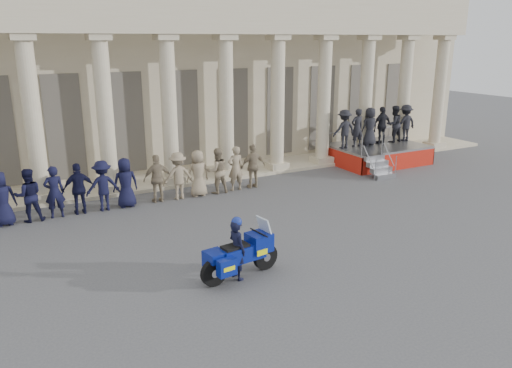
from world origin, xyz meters
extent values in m
plane|color=#424245|center=(0.00, 0.00, 0.00)|extent=(90.00, 90.00, 0.00)
cube|color=tan|center=(0.00, 15.00, 4.50)|extent=(40.00, 10.00, 9.00)
cube|color=tan|center=(0.00, 8.80, 0.07)|extent=(40.00, 2.60, 0.15)
cube|color=tan|center=(0.00, 8.00, 6.79)|extent=(35.80, 1.00, 1.00)
cube|color=tan|center=(-3.90, 8.00, 0.30)|extent=(0.90, 0.90, 0.30)
cylinder|color=tan|center=(-3.90, 8.00, 3.25)|extent=(0.64, 0.64, 5.60)
cube|color=tan|center=(-3.90, 8.00, 6.17)|extent=(0.85, 0.85, 0.24)
cube|color=tan|center=(-1.30, 8.00, 0.30)|extent=(0.90, 0.90, 0.30)
cylinder|color=tan|center=(-1.30, 8.00, 3.25)|extent=(0.64, 0.64, 5.60)
cube|color=tan|center=(-1.30, 8.00, 6.17)|extent=(0.85, 0.85, 0.24)
cube|color=tan|center=(1.30, 8.00, 0.30)|extent=(0.90, 0.90, 0.30)
cylinder|color=tan|center=(1.30, 8.00, 3.25)|extent=(0.64, 0.64, 5.60)
cube|color=tan|center=(1.30, 8.00, 6.17)|extent=(0.85, 0.85, 0.24)
cube|color=tan|center=(3.90, 8.00, 0.30)|extent=(0.90, 0.90, 0.30)
cylinder|color=tan|center=(3.90, 8.00, 3.25)|extent=(0.64, 0.64, 5.60)
cube|color=tan|center=(3.90, 8.00, 6.17)|extent=(0.85, 0.85, 0.24)
cube|color=tan|center=(6.50, 8.00, 0.30)|extent=(0.90, 0.90, 0.30)
cylinder|color=tan|center=(6.50, 8.00, 3.25)|extent=(0.64, 0.64, 5.60)
cube|color=tan|center=(6.50, 8.00, 6.17)|extent=(0.85, 0.85, 0.24)
cube|color=tan|center=(9.10, 8.00, 0.30)|extent=(0.90, 0.90, 0.30)
cylinder|color=tan|center=(9.10, 8.00, 3.25)|extent=(0.64, 0.64, 5.60)
cube|color=tan|center=(9.10, 8.00, 6.17)|extent=(0.85, 0.85, 0.24)
cube|color=tan|center=(11.70, 8.00, 0.30)|extent=(0.90, 0.90, 0.30)
cylinder|color=tan|center=(11.70, 8.00, 3.25)|extent=(0.64, 0.64, 5.60)
cube|color=tan|center=(11.70, 8.00, 6.17)|extent=(0.85, 0.85, 0.24)
cube|color=tan|center=(14.30, 8.00, 0.30)|extent=(0.90, 0.90, 0.30)
cylinder|color=tan|center=(14.30, 8.00, 3.25)|extent=(0.64, 0.64, 5.60)
cube|color=tan|center=(14.30, 8.00, 6.17)|extent=(0.85, 0.85, 0.24)
cube|color=tan|center=(16.90, 8.00, 0.30)|extent=(0.90, 0.90, 0.30)
cylinder|color=tan|center=(16.90, 8.00, 3.25)|extent=(0.64, 0.64, 5.60)
cube|color=tan|center=(16.90, 8.00, 6.17)|extent=(0.85, 0.85, 0.24)
cube|color=black|center=(-2.60, 10.02, 2.55)|extent=(1.30, 0.12, 4.20)
cube|color=black|center=(0.00, 10.02, 2.55)|extent=(1.30, 0.12, 4.20)
cube|color=black|center=(2.60, 10.02, 2.55)|extent=(1.30, 0.12, 4.20)
cube|color=black|center=(5.20, 10.02, 2.55)|extent=(1.30, 0.12, 4.20)
cube|color=black|center=(7.80, 10.02, 2.55)|extent=(1.30, 0.12, 4.20)
cube|color=black|center=(10.40, 10.02, 2.55)|extent=(1.30, 0.12, 4.20)
cube|color=black|center=(13.00, 10.02, 2.55)|extent=(1.30, 0.12, 4.20)
cube|color=black|center=(15.60, 10.02, 2.55)|extent=(1.30, 0.12, 4.20)
imported|color=black|center=(-5.29, 6.15, 0.94)|extent=(0.92, 0.60, 1.88)
imported|color=black|center=(-4.46, 6.15, 0.94)|extent=(0.91, 0.71, 1.88)
imported|color=black|center=(-3.63, 6.15, 0.94)|extent=(0.68, 0.45, 1.88)
imported|color=black|center=(-2.79, 6.15, 0.94)|extent=(1.10, 0.46, 1.88)
imported|color=black|center=(-1.96, 6.15, 0.94)|extent=(1.21, 0.70, 1.88)
imported|color=black|center=(-1.13, 6.15, 0.94)|extent=(0.92, 0.60, 1.88)
imported|color=#85745C|center=(0.10, 6.15, 0.94)|extent=(1.10, 0.46, 1.88)
imported|color=#85745C|center=(0.93, 6.15, 0.94)|extent=(1.21, 0.70, 1.88)
imported|color=#85745C|center=(1.76, 6.15, 0.94)|extent=(0.92, 0.60, 1.88)
imported|color=#85745C|center=(2.59, 6.15, 0.94)|extent=(0.91, 0.71, 1.88)
imported|color=#85745C|center=(3.43, 6.15, 0.94)|extent=(0.68, 0.45, 1.88)
imported|color=#85745C|center=(4.26, 6.15, 0.94)|extent=(1.10, 0.46, 1.88)
cube|color=gray|center=(11.88, 7.10, 0.88)|extent=(4.61, 3.29, 0.10)
cube|color=#9E180C|center=(11.88, 5.48, 0.42)|extent=(4.61, 0.04, 0.83)
cube|color=#9E180C|center=(9.60, 7.10, 0.42)|extent=(0.04, 3.29, 0.83)
cube|color=#9E180C|center=(14.16, 7.10, 0.42)|extent=(0.04, 3.29, 0.83)
cube|color=gray|center=(10.18, 4.56, 0.12)|extent=(1.10, 0.28, 0.23)
cube|color=gray|center=(10.18, 4.84, 0.35)|extent=(1.10, 0.28, 0.23)
cube|color=gray|center=(10.18, 5.12, 0.58)|extent=(1.10, 0.28, 0.23)
cube|color=gray|center=(10.18, 5.40, 0.82)|extent=(1.10, 0.28, 0.23)
cylinder|color=gray|center=(11.88, 8.70, 1.43)|extent=(4.61, 0.04, 0.04)
imported|color=black|center=(9.88, 7.30, 1.88)|extent=(1.22, 0.70, 1.89)
imported|color=black|center=(10.68, 7.30, 1.88)|extent=(0.69, 0.45, 1.89)
imported|color=black|center=(11.48, 7.30, 1.88)|extent=(0.92, 0.60, 1.89)
imported|color=black|center=(12.28, 7.30, 1.88)|extent=(1.11, 0.46, 1.89)
imported|color=black|center=(13.08, 7.30, 1.88)|extent=(0.92, 0.72, 1.89)
imported|color=black|center=(13.88, 7.30, 1.88)|extent=(1.22, 0.70, 1.89)
cylinder|color=black|center=(0.90, -0.96, 0.36)|extent=(0.74, 0.25, 0.73)
cylinder|color=black|center=(-0.73, -1.19, 0.36)|extent=(0.74, 0.25, 0.73)
cube|color=navy|center=(0.14, -1.06, 0.68)|extent=(1.32, 0.63, 0.42)
cube|color=navy|center=(0.68, -0.99, 0.86)|extent=(0.68, 0.65, 0.49)
cube|color=silver|center=(0.68, -0.99, 0.60)|extent=(0.29, 0.36, 0.13)
cube|color=#B2BFCC|center=(0.87, -0.96, 1.23)|extent=(0.30, 0.53, 0.59)
cube|color=black|center=(-0.08, -1.10, 0.90)|extent=(0.76, 0.47, 0.11)
cube|color=navy|center=(-0.68, -1.18, 0.77)|extent=(0.43, 0.42, 0.24)
cube|color=navy|center=(-0.52, -1.51, 0.60)|extent=(0.52, 0.31, 0.44)
cube|color=#DCDF0B|center=(-0.52, -1.51, 0.60)|extent=(0.36, 0.31, 0.11)
cube|color=navy|center=(-0.62, -0.82, 0.60)|extent=(0.52, 0.31, 0.44)
cube|color=#DCDF0B|center=(-0.62, -0.82, 0.60)|extent=(0.36, 0.31, 0.11)
cylinder|color=silver|center=(-0.44, -0.88, 0.33)|extent=(0.67, 0.20, 0.11)
cylinder|color=black|center=(0.68, -0.99, 1.12)|extent=(0.15, 0.77, 0.04)
imported|color=black|center=(-0.02, -1.09, 0.82)|extent=(0.47, 0.64, 1.63)
sphere|color=navy|center=(-0.02, -1.09, 1.58)|extent=(0.28, 0.28, 0.28)
camera|label=1|loc=(-5.22, -11.92, 6.10)|focal=35.00mm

